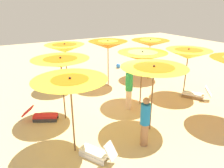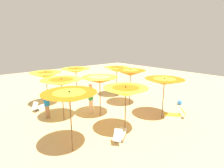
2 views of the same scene
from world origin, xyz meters
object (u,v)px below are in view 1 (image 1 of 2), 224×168
Objects in this scene: beach_umbrella_3 at (61,63)px; beach_umbrella_8 at (150,43)px; beach_umbrella_7 at (108,45)px; lounger_0 at (150,72)px; beach_umbrella_6 at (65,48)px; beach_ball at (118,66)px; beach_umbrella_0 at (70,86)px; beach_umbrella_1 at (154,72)px; lounger_1 at (195,94)px; beach_umbrella_5 at (188,54)px; beachgoer_0 at (129,88)px; lounger_3 at (97,152)px; beachgoer_1 at (145,121)px; beach_umbrella_4 at (142,56)px; lounger_2 at (42,116)px.

beach_umbrella_8 is at bearing 110.43° from beach_umbrella_3.
lounger_0 is at bearing 96.14° from beach_umbrella_7.
beach_umbrella_6 is 5.14m from beach_ball.
beach_umbrella_0 and beach_umbrella_1 have the same top height.
beach_umbrella_5 is at bearing -8.37° from lounger_1.
beachgoer_0 is (2.70, -3.23, -1.15)m from beach_umbrella_8.
beach_umbrella_6 is at bearing 159.55° from beach_umbrella_3.
beach_umbrella_1 reaches higher than lounger_3.
lounger_3 is 3.56× the size of beach_ball.
beachgoer_1 is (0.16, 1.56, 0.64)m from lounger_3.
beach_umbrella_0 reaches higher than lounger_0.
beach_ball is at bearing 158.39° from beach_umbrella_4.
beach_umbrella_1 reaches higher than beach_ball.
beach_umbrella_0 is 0.99× the size of beach_umbrella_4.
lounger_1 is 6.14m from beach_ball.
beach_umbrella_5 is 2.04× the size of lounger_0.
lounger_3 is (0.46, -2.30, -1.93)m from beach_umbrella_1.
beachgoer_0 reaches higher than lounger_1.
beach_umbrella_4 is at bearing -21.61° from beach_ball.
lounger_0 is 4.93m from beachgoer_0.
beach_umbrella_4 reaches higher than beachgoer_1.
beach_umbrella_1 is at bearing 161.87° from beachgoer_0.
lounger_0 is at bearing 112.60° from beach_umbrella_3.
lounger_2 is (2.01, -3.96, -2.02)m from beach_umbrella_7.
beachgoer_0 reaches higher than beach_ball.
lounger_1 is at bearing 38.29° from beach_umbrella_7.
beachgoer_0 is 1.11× the size of beachgoer_1.
beach_umbrella_0 is 2.05m from beach_umbrella_3.
beachgoer_0 is 2.50m from beachgoer_1.
beach_umbrella_4 reaches higher than beachgoer_0.
beach_umbrella_3 reaches higher than beach_umbrella_4.
beach_umbrella_0 is 7.47m from beach_umbrella_8.
beachgoer_1 is at bearing -24.40° from lounger_2.
beach_umbrella_6 is at bearing -128.45° from beach_umbrella_5.
beach_umbrella_8 reaches higher than beach_umbrella_5.
beach_umbrella_5 is 2.87m from beach_umbrella_8.
beach_umbrella_3 is 7.60m from beach_ball.
beach_umbrella_6 reaches higher than beach_umbrella_5.
beach_umbrella_0 is 1.81× the size of lounger_2.
lounger_1 reaches higher than lounger_3.
beach_umbrella_5 is at bearing -103.64° from beachgoer_0.
beach_ball is (-5.61, -0.27, -1.89)m from beach_umbrella_5.
beach_ball is at bearing 156.86° from beach_umbrella_1.
lounger_2 is at bearing 44.39° from lounger_1.
beachgoer_0 is at bearing 1.17° from lounger_0.
beach_umbrella_3 is 1.92× the size of lounger_1.
beach_umbrella_4 is 1.32× the size of beachgoer_0.
beach_umbrella_8 is 1.43× the size of beachgoer_1.
beach_umbrella_3 is 1.02× the size of beach_umbrella_4.
beach_umbrella_4 reaches higher than lounger_0.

